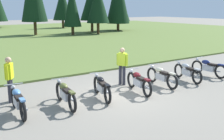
{
  "coord_description": "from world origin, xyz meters",
  "views": [
    {
      "loc": [
        -6.33,
        -8.54,
        3.39
      ],
      "look_at": [
        0.0,
        0.6,
        0.9
      ],
      "focal_mm": 44.98,
      "sensor_mm": 36.0,
      "label": 1
    }
  ],
  "objects_px": {
    "motorcycle_olive": "(65,94)",
    "motorcycle_maroon": "(139,82)",
    "motorcycle_black": "(102,87)",
    "motorcycle_navy": "(208,67)",
    "motorcycle_cream": "(161,76)",
    "motorcycle_silver": "(187,72)",
    "motorcycle_sky_blue": "(18,101)",
    "rider_near_row_end": "(122,64)",
    "rider_checking_bike": "(9,77)"
  },
  "relations": [
    {
      "from": "motorcycle_black",
      "to": "rider_checking_bike",
      "type": "xyz_separation_m",
      "value": [
        -2.97,
        1.51,
        0.51
      ]
    },
    {
      "from": "motorcycle_cream",
      "to": "rider_checking_bike",
      "type": "relative_size",
      "value": 1.26
    },
    {
      "from": "motorcycle_navy",
      "to": "rider_near_row_end",
      "type": "bearing_deg",
      "value": 165.93
    },
    {
      "from": "rider_checking_bike",
      "to": "rider_near_row_end",
      "type": "bearing_deg",
      "value": -5.15
    },
    {
      "from": "motorcycle_maroon",
      "to": "motorcycle_silver",
      "type": "xyz_separation_m",
      "value": [
        3.07,
        0.11,
        0.0
      ]
    },
    {
      "from": "motorcycle_cream",
      "to": "motorcycle_silver",
      "type": "height_order",
      "value": "same"
    },
    {
      "from": "motorcycle_silver",
      "to": "rider_near_row_end",
      "type": "height_order",
      "value": "rider_near_row_end"
    },
    {
      "from": "motorcycle_navy",
      "to": "rider_near_row_end",
      "type": "height_order",
      "value": "rider_near_row_end"
    },
    {
      "from": "motorcycle_black",
      "to": "motorcycle_navy",
      "type": "xyz_separation_m",
      "value": [
        6.34,
        -0.06,
        0.0
      ]
    },
    {
      "from": "motorcycle_maroon",
      "to": "rider_checking_bike",
      "type": "xyz_separation_m",
      "value": [
        -4.63,
        1.72,
        0.51
      ]
    },
    {
      "from": "motorcycle_cream",
      "to": "motorcycle_olive",
      "type": "bearing_deg",
      "value": 179.88
    },
    {
      "from": "motorcycle_cream",
      "to": "motorcycle_sky_blue",
      "type": "bearing_deg",
      "value": 178.26
    },
    {
      "from": "motorcycle_olive",
      "to": "rider_near_row_end",
      "type": "height_order",
      "value": "rider_near_row_end"
    },
    {
      "from": "motorcycle_sky_blue",
      "to": "motorcycle_silver",
      "type": "bearing_deg",
      "value": -1.83
    },
    {
      "from": "motorcycle_maroon",
      "to": "rider_checking_bike",
      "type": "bearing_deg",
      "value": 159.65
    },
    {
      "from": "rider_near_row_end",
      "to": "motorcycle_olive",
      "type": "bearing_deg",
      "value": -161.44
    },
    {
      "from": "motorcycle_silver",
      "to": "rider_near_row_end",
      "type": "bearing_deg",
      "value": 158.25
    },
    {
      "from": "motorcycle_maroon",
      "to": "rider_near_row_end",
      "type": "height_order",
      "value": "rider_near_row_end"
    },
    {
      "from": "motorcycle_cream",
      "to": "motorcycle_navy",
      "type": "xyz_separation_m",
      "value": [
        3.24,
        -0.03,
        0.0
      ]
    },
    {
      "from": "rider_near_row_end",
      "to": "rider_checking_bike",
      "type": "height_order",
      "value": "same"
    },
    {
      "from": "rider_checking_bike",
      "to": "motorcycle_sky_blue",
      "type": "bearing_deg",
      "value": -95.63
    },
    {
      "from": "motorcycle_sky_blue",
      "to": "rider_near_row_end",
      "type": "bearing_deg",
      "value": 10.76
    },
    {
      "from": "motorcycle_sky_blue",
      "to": "motorcycle_maroon",
      "type": "bearing_deg",
      "value": -4.34
    },
    {
      "from": "motorcycle_cream",
      "to": "motorcycle_navy",
      "type": "height_order",
      "value": "same"
    },
    {
      "from": "motorcycle_sky_blue",
      "to": "motorcycle_cream",
      "type": "xyz_separation_m",
      "value": [
        6.21,
        -0.19,
        0.0
      ]
    },
    {
      "from": "motorcycle_maroon",
      "to": "motorcycle_silver",
      "type": "height_order",
      "value": "same"
    },
    {
      "from": "motorcycle_navy",
      "to": "motorcycle_black",
      "type": "bearing_deg",
      "value": 179.49
    },
    {
      "from": "motorcycle_sky_blue",
      "to": "motorcycle_black",
      "type": "relative_size",
      "value": 1.03
    },
    {
      "from": "motorcycle_navy",
      "to": "motorcycle_cream",
      "type": "bearing_deg",
      "value": 179.51
    },
    {
      "from": "motorcycle_maroon",
      "to": "motorcycle_olive",
      "type": "bearing_deg",
      "value": 176.72
    },
    {
      "from": "motorcycle_cream",
      "to": "motorcycle_silver",
      "type": "bearing_deg",
      "value": -2.17
    },
    {
      "from": "motorcycle_black",
      "to": "motorcycle_maroon",
      "type": "bearing_deg",
      "value": -6.93
    },
    {
      "from": "motorcycle_cream",
      "to": "rider_checking_bike",
      "type": "bearing_deg",
      "value": 165.74
    },
    {
      "from": "motorcycle_sky_blue",
      "to": "motorcycle_cream",
      "type": "relative_size",
      "value": 1.0
    },
    {
      "from": "motorcycle_silver",
      "to": "motorcycle_olive",
      "type": "bearing_deg",
      "value": 179.35
    },
    {
      "from": "motorcycle_olive",
      "to": "motorcycle_maroon",
      "type": "bearing_deg",
      "value": -3.28
    },
    {
      "from": "motorcycle_black",
      "to": "motorcycle_navy",
      "type": "height_order",
      "value": "same"
    },
    {
      "from": "motorcycle_olive",
      "to": "motorcycle_cream",
      "type": "distance_m",
      "value": 4.62
    },
    {
      "from": "rider_checking_bike",
      "to": "motorcycle_silver",
      "type": "bearing_deg",
      "value": -11.78
    },
    {
      "from": "motorcycle_silver",
      "to": "motorcycle_black",
      "type": "bearing_deg",
      "value": 178.91
    },
    {
      "from": "motorcycle_cream",
      "to": "motorcycle_silver",
      "type": "xyz_separation_m",
      "value": [
        1.62,
        -0.06,
        0.0
      ]
    },
    {
      "from": "motorcycle_silver",
      "to": "rider_near_row_end",
      "type": "relative_size",
      "value": 1.24
    },
    {
      "from": "rider_near_row_end",
      "to": "rider_checking_bike",
      "type": "xyz_separation_m",
      "value": [
        -4.75,
        0.43,
        0.0
      ]
    },
    {
      "from": "motorcycle_maroon",
      "to": "motorcycle_silver",
      "type": "distance_m",
      "value": 3.07
    },
    {
      "from": "motorcycle_olive",
      "to": "rider_checking_bike",
      "type": "distance_m",
      "value": 2.17
    },
    {
      "from": "motorcycle_black",
      "to": "motorcycle_sky_blue",
      "type": "bearing_deg",
      "value": 177.05
    },
    {
      "from": "motorcycle_sky_blue",
      "to": "motorcycle_silver",
      "type": "distance_m",
      "value": 7.83
    },
    {
      "from": "motorcycle_maroon",
      "to": "rider_near_row_end",
      "type": "distance_m",
      "value": 1.39
    },
    {
      "from": "motorcycle_cream",
      "to": "rider_near_row_end",
      "type": "relative_size",
      "value": 1.26
    },
    {
      "from": "motorcycle_black",
      "to": "motorcycle_navy",
      "type": "relative_size",
      "value": 0.98
    }
  ]
}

